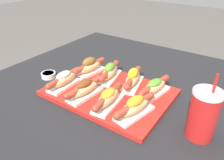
# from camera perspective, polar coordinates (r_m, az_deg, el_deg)

# --- Properties ---
(patio_table) EXTENTS (1.05, 1.19, 0.70)m
(patio_table) POSITION_cam_1_polar(r_m,az_deg,el_deg) (1.20, -1.23, -15.71)
(patio_table) COLOR #232326
(patio_table) RESTS_ON ground_plane
(serving_tray) EXTENTS (0.49, 0.35, 0.02)m
(serving_tray) POSITION_cam_1_polar(r_m,az_deg,el_deg) (0.91, -0.71, -3.19)
(serving_tray) COLOR red
(serving_tray) RESTS_ON patio_table
(hot_dog_0) EXTENTS (0.07, 0.20, 0.07)m
(hot_dog_0) POSITION_cam_1_polar(r_m,az_deg,el_deg) (0.94, -12.46, 0.17)
(hot_dog_0) COLOR white
(hot_dog_0) RESTS_ON serving_tray
(hot_dog_1) EXTENTS (0.07, 0.20, 0.07)m
(hot_dog_1) POSITION_cam_1_polar(r_m,az_deg,el_deg) (0.86, -7.43, -2.15)
(hot_dog_1) COLOR white
(hot_dog_1) RESTS_ON serving_tray
(hot_dog_2) EXTENTS (0.08, 0.20, 0.06)m
(hot_dog_2) POSITION_cam_1_polar(r_m,az_deg,el_deg) (0.80, -1.05, -4.72)
(hot_dog_2) COLOR white
(hot_dog_2) RESTS_ON serving_tray
(hot_dog_3) EXTENTS (0.09, 0.20, 0.07)m
(hot_dog_3) POSITION_cam_1_polar(r_m,az_deg,el_deg) (0.76, 5.99, -6.95)
(hot_dog_3) COLOR white
(hot_dog_3) RESTS_ON serving_tray
(hot_dog_4) EXTENTS (0.08, 0.20, 0.08)m
(hot_dog_4) POSITION_cam_1_polar(r_m,az_deg,el_deg) (1.03, -5.94, 3.52)
(hot_dog_4) COLOR white
(hot_dog_4) RESTS_ON serving_tray
(hot_dog_5) EXTENTS (0.09, 0.20, 0.07)m
(hot_dog_5) POSITION_cam_1_polar(r_m,az_deg,el_deg) (0.98, -0.76, 2.19)
(hot_dog_5) COLOR white
(hot_dog_5) RESTS_ON serving_tray
(hot_dog_6) EXTENTS (0.10, 0.20, 0.08)m
(hot_dog_6) POSITION_cam_1_polar(r_m,az_deg,el_deg) (0.93, 5.45, 0.42)
(hot_dog_6) COLOR white
(hot_dog_6) RESTS_ON serving_tray
(hot_dog_7) EXTENTS (0.08, 0.20, 0.06)m
(hot_dog_7) POSITION_cam_1_polar(r_m,az_deg,el_deg) (0.88, 10.99, -1.87)
(hot_dog_7) COLOR white
(hot_dog_7) RESTS_ON serving_tray
(sauce_bowl) EXTENTS (0.07, 0.07, 0.02)m
(sauce_bowl) POSITION_cam_1_polar(r_m,az_deg,el_deg) (1.08, -16.26, 1.33)
(sauce_bowl) COLOR silver
(sauce_bowl) RESTS_ON patio_table
(drink_cup) EXTENTS (0.09, 0.09, 0.23)m
(drink_cup) POSITION_cam_1_polar(r_m,az_deg,el_deg) (0.73, 22.71, -8.30)
(drink_cup) COLOR red
(drink_cup) RESTS_ON patio_table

